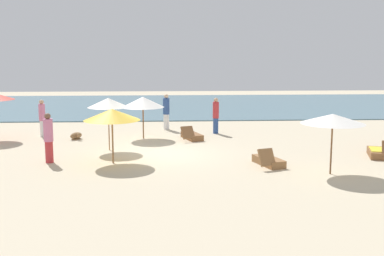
{
  "coord_description": "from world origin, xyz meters",
  "views": [
    {
      "loc": [
        0.29,
        -19.0,
        4.21
      ],
      "look_at": [
        1.24,
        -0.12,
        1.1
      ],
      "focal_mm": 44.62,
      "sensor_mm": 36.0,
      "label": 1
    }
  ],
  "objects": [
    {
      "name": "person_1",
      "position": [
        -4.2,
        -1.21,
        0.96
      ],
      "size": [
        0.42,
        0.42,
        1.88
      ],
      "color": "#BF3338",
      "rests_on": "ground_plane"
    },
    {
      "name": "lounger_1",
      "position": [
        8.6,
        -0.89,
        0.18
      ],
      "size": [
        1.02,
        1.73,
        0.75
      ],
      "color": "brown",
      "rests_on": "ground_plane"
    },
    {
      "name": "lounger_2",
      "position": [
        1.38,
        3.26,
        0.17
      ],
      "size": [
        1.1,
        1.77,
        0.71
      ],
      "color": "brown",
      "rests_on": "ground_plane"
    },
    {
      "name": "umbrella_5",
      "position": [
        -2.22,
        0.98,
        2.02
      ],
      "size": [
        1.73,
        1.73,
        2.22
      ],
      "color": "olive",
      "rests_on": "ground_plane"
    },
    {
      "name": "dog",
      "position": [
        -4.08,
        3.48,
        0.18
      ],
      "size": [
        0.65,
        0.73,
        0.35
      ],
      "color": "olive",
      "rests_on": "ground_plane"
    },
    {
      "name": "ocean_water",
      "position": [
        0.0,
        17.0,
        0.03
      ],
      "size": [
        48.0,
        16.0,
        0.06
      ],
      "primitive_type": "cube",
      "color": "slate",
      "rests_on": "ground_plane"
    },
    {
      "name": "person_2",
      "position": [
        2.69,
        4.81,
        0.93
      ],
      "size": [
        0.4,
        0.4,
        1.82
      ],
      "color": "#2D4C8C",
      "rests_on": "ground_plane"
    },
    {
      "name": "ground_plane",
      "position": [
        0.0,
        0.0,
        0.0
      ],
      "size": [
        60.0,
        60.0,
        0.0
      ],
      "primitive_type": "plane",
      "color": "beige"
    },
    {
      "name": "umbrella_4",
      "position": [
        -0.91,
        3.58,
        1.76
      ],
      "size": [
        2.03,
        2.03,
        2.01
      ],
      "color": "brown",
      "rests_on": "ground_plane"
    },
    {
      "name": "lounger_0",
      "position": [
        3.95,
        -2.08,
        0.17
      ],
      "size": [
        1.07,
        1.74,
        0.74
      ],
      "color": "olive",
      "rests_on": "ground_plane"
    },
    {
      "name": "person_3",
      "position": [
        0.18,
        6.17,
        0.96
      ],
      "size": [
        0.48,
        0.48,
        1.9
      ],
      "color": "white",
      "rests_on": "ground_plane"
    },
    {
      "name": "umbrella_2",
      "position": [
        -1.8,
        -1.43,
        1.84
      ],
      "size": [
        2.09,
        2.09,
        2.06
      ],
      "color": "olive",
      "rests_on": "ground_plane"
    },
    {
      "name": "umbrella_6",
      "position": [
        5.82,
        -3.39,
        1.91
      ],
      "size": [
        2.15,
        2.15,
        2.08
      ],
      "color": "brown",
      "rests_on": "ground_plane"
    },
    {
      "name": "person_5",
      "position": [
        -5.87,
        4.37,
        0.93
      ],
      "size": [
        0.31,
        0.31,
        1.81
      ],
      "color": "white",
      "rests_on": "ground_plane"
    }
  ]
}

